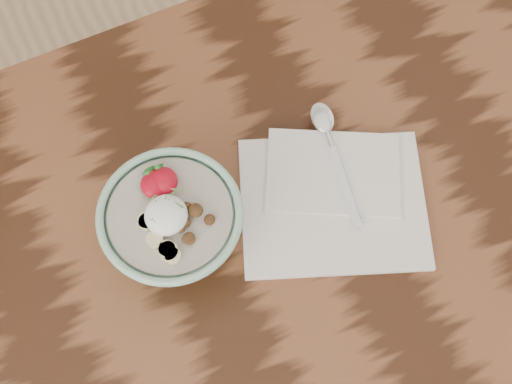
# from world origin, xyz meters

# --- Properties ---
(table) EXTENTS (1.60, 0.90, 0.75)m
(table) POSITION_xyz_m (0.00, 0.00, 0.66)
(table) COLOR black
(table) RESTS_ON ground
(breakfast_bowl) EXTENTS (0.17, 0.17, 0.12)m
(breakfast_bowl) POSITION_xyz_m (-0.21, 0.10, 0.81)
(breakfast_bowl) COLOR #8CBC9F
(breakfast_bowl) RESTS_ON table
(napkin) EXTENTS (0.30, 0.27, 0.01)m
(napkin) POSITION_xyz_m (-0.00, 0.07, 0.76)
(napkin) COLOR silver
(napkin) RESTS_ON table
(spoon) EXTENTS (0.05, 0.19, 0.01)m
(spoon) POSITION_xyz_m (0.03, 0.15, 0.77)
(spoon) COLOR silver
(spoon) RESTS_ON napkin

